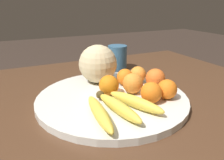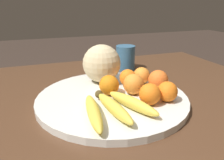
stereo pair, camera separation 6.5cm
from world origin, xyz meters
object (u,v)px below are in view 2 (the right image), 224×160
Objects in this scene: melon at (102,64)px; orange_front_left at (134,84)px; orange_side_extra at (158,80)px; fruit_bowl at (112,98)px; orange_back_right at (109,85)px; orange_front_right at (128,78)px; ceramic_mug at (125,58)px; orange_top_small at (150,94)px; orange_mid_center at (167,92)px; kitchen_table at (103,125)px; produce_tag at (119,90)px; banana_bunch at (113,107)px; orange_back_left at (142,75)px.

orange_front_left is (-0.06, 0.14, -0.03)m from melon.
orange_side_extra is at bearing -175.31° from orange_front_left.
orange_back_right is (0.01, -0.01, 0.04)m from fruit_bowl.
ceramic_mug is at bearing -110.84° from orange_front_right.
orange_front_left is 0.08m from orange_top_small.
kitchen_table is at bearing -39.30° from orange_mid_center.
ceramic_mug is at bearing -94.75° from orange_mid_center.
produce_tag is at bearing -155.91° from orange_back_right.
produce_tag reaches higher than kitchen_table.
banana_bunch is (0.02, 0.14, 0.14)m from kitchen_table.
melon is 0.24m from banana_bunch.
kitchen_table is at bearing 74.58° from melon.
orange_side_extra is (-0.02, -0.09, 0.00)m from orange_mid_center.
banana_bunch is at bearing 5.69° from orange_mid_center.
orange_back_right is 0.33m from ceramic_mug.
orange_top_small is 0.94× the size of orange_side_extra.
orange_mid_center is 0.91× the size of orange_side_extra.
orange_front_left is 1.04× the size of orange_back_right.
melon is at bearing 46.33° from ceramic_mug.
produce_tag is at bearing -48.72° from orange_mid_center.
orange_back_right is at bearing 158.44° from banana_bunch.
melon is (-0.01, -0.13, 0.07)m from fruit_bowl.
orange_top_small reaches higher than orange_mid_center.
orange_top_small is (-0.08, 0.09, 0.04)m from fruit_bowl.
orange_back_left is (-0.17, -0.17, 0.01)m from banana_bunch.
orange_side_extra is 0.13m from produce_tag.
orange_front_left is at bearing 176.67° from produce_tag.
ceramic_mug is at bearing -92.03° from orange_side_extra.
fruit_bowl is (-0.02, 0.04, 0.11)m from kitchen_table.
orange_back_left is at bearing -158.52° from orange_back_right.
orange_front_right reaches higher than kitchen_table.
orange_side_extra is 0.30m from ceramic_mug.
produce_tag is at bearing 145.49° from banana_bunch.
orange_mid_center is at bearing 120.69° from melon.
orange_mid_center is at bearing 91.47° from orange_back_left.
orange_side_extra is (-0.08, 0.06, 0.00)m from orange_front_right.
melon is 0.10m from orange_front_right.
orange_top_small is at bearing 90.05° from orange_front_right.
orange_back_right is 0.16m from orange_side_extra.
fruit_bowl is at bearing -49.28° from orange_top_small.
orange_back_right is 0.50× the size of ceramic_mug.
produce_tag is (0.10, 0.04, -0.03)m from orange_back_left.
orange_front_right is at bearing -98.17° from produce_tag.
kitchen_table is 22.17× the size of orange_mid_center.
fruit_bowl is 2.19× the size of banana_bunch.
orange_front_left is at bearing 4.69° from orange_side_extra.
melon is at bearing -71.91° from orange_top_small.
orange_front_right is 0.97× the size of orange_mid_center.
melon is at bearing -93.16° from fruit_bowl.
banana_bunch is at bearing 7.59° from orange_top_small.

